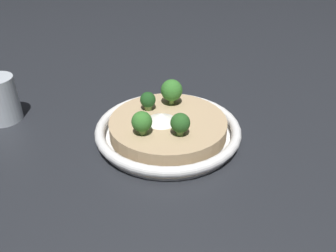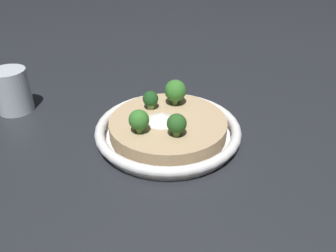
{
  "view_description": "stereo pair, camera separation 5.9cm",
  "coord_description": "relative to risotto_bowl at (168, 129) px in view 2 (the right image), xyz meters",
  "views": [
    {
      "loc": [
        -0.3,
        0.39,
        0.34
      ],
      "look_at": [
        0.0,
        0.0,
        0.02
      ],
      "focal_mm": 35.0,
      "sensor_mm": 36.0,
      "label": 1
    },
    {
      "loc": [
        -0.35,
        0.36,
        0.34
      ],
      "look_at": [
        0.0,
        0.0,
        0.02
      ],
      "focal_mm": 35.0,
      "sensor_mm": 36.0,
      "label": 2
    }
  ],
  "objects": [
    {
      "name": "ground_plane",
      "position": [
        0.0,
        0.0,
        -0.02
      ],
      "size": [
        6.0,
        6.0,
        0.0
      ],
      "primitive_type": "plane",
      "color": "#23262B"
    },
    {
      "name": "risotto_bowl",
      "position": [
        0.0,
        0.0,
        0.0
      ],
      "size": [
        0.26,
        0.26,
        0.04
      ],
      "color": "white",
      "rests_on": "ground_plane"
    },
    {
      "name": "cheese_sprinkle",
      "position": [
        0.01,
        0.01,
        0.03
      ],
      "size": [
        0.06,
        0.06,
        0.02
      ],
      "color": "white",
      "rests_on": "risotto_bowl"
    },
    {
      "name": "broccoli_back_left",
      "position": [
        -0.05,
        0.03,
        0.04
      ],
      "size": [
        0.03,
        0.03,
        0.04
      ],
      "color": "#668E47",
      "rests_on": "risotto_bowl"
    },
    {
      "name": "broccoli_front",
      "position": [
        0.03,
        -0.05,
        0.05
      ],
      "size": [
        0.04,
        0.04,
        0.05
      ],
      "color": "#759E4C",
      "rests_on": "risotto_bowl"
    },
    {
      "name": "broccoli_front_right",
      "position": [
        0.05,
        -0.01,
        0.04
      ],
      "size": [
        0.03,
        0.03,
        0.03
      ],
      "color": "#84A856",
      "rests_on": "risotto_bowl"
    },
    {
      "name": "broccoli_back",
      "position": [
        0.01,
        0.06,
        0.04
      ],
      "size": [
        0.03,
        0.03,
        0.04
      ],
      "color": "#668E47",
      "rests_on": "risotto_bowl"
    },
    {
      "name": "drinking_glass",
      "position": [
        0.3,
        0.15,
        0.03
      ],
      "size": [
        0.07,
        0.07,
        0.09
      ],
      "color": "silver",
      "rests_on": "ground_plane"
    }
  ]
}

